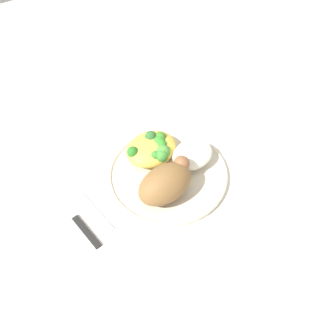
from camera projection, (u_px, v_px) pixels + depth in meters
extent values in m
plane|color=silver|center=(168.00, 175.00, 0.63)|extent=(2.00, 2.00, 0.00)
cylinder|color=beige|center=(168.00, 174.00, 0.62)|extent=(0.24, 0.24, 0.01)
torus|color=beige|center=(168.00, 172.00, 0.62)|extent=(0.24, 0.24, 0.01)
ellipsoid|color=brown|center=(165.00, 184.00, 0.56)|extent=(0.11, 0.07, 0.07)
sphere|color=brown|center=(181.00, 164.00, 0.57)|extent=(0.03, 0.03, 0.03)
ellipsoid|color=white|center=(192.00, 154.00, 0.62)|extent=(0.09, 0.07, 0.04)
ellipsoid|color=gold|center=(150.00, 149.00, 0.63)|extent=(0.11, 0.09, 0.04)
sphere|color=#3B7B29|center=(160.00, 137.00, 0.63)|extent=(0.02, 0.02, 0.02)
sphere|color=#3D8733|center=(163.00, 155.00, 0.61)|extent=(0.03, 0.03, 0.03)
sphere|color=#38802D|center=(156.00, 156.00, 0.61)|extent=(0.02, 0.02, 0.02)
sphere|color=#328D2B|center=(162.00, 144.00, 0.62)|extent=(0.02, 0.02, 0.02)
sphere|color=#2B7324|center=(133.00, 152.00, 0.61)|extent=(0.02, 0.02, 0.02)
sphere|color=#37882B|center=(159.00, 143.00, 0.63)|extent=(0.03, 0.03, 0.03)
sphere|color=#30662F|center=(151.00, 136.00, 0.63)|extent=(0.02, 0.02, 0.02)
sphere|color=#499238|center=(163.00, 152.00, 0.61)|extent=(0.03, 0.03, 0.03)
cube|color=silver|center=(95.00, 210.00, 0.57)|extent=(0.02, 0.11, 0.01)
cube|color=silver|center=(76.00, 188.00, 0.61)|extent=(0.02, 0.04, 0.00)
cube|color=black|center=(86.00, 231.00, 0.55)|extent=(0.02, 0.08, 0.01)
cube|color=#B2B2B7|center=(60.00, 199.00, 0.59)|extent=(0.03, 0.11, 0.00)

